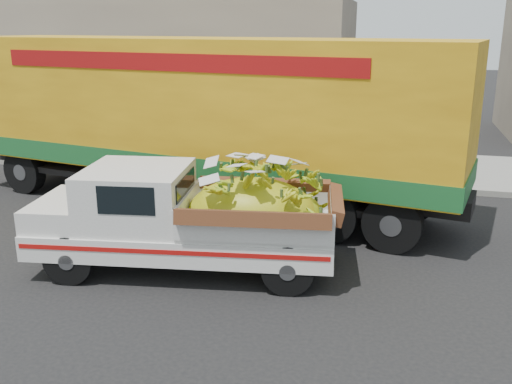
# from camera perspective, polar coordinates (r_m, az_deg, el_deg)

# --- Properties ---
(ground) EXTENTS (100.00, 100.00, 0.00)m
(ground) POSITION_cam_1_polar(r_m,az_deg,el_deg) (10.19, -4.42, -7.19)
(ground) COLOR black
(ground) RESTS_ON ground
(curb) EXTENTS (60.00, 0.25, 0.15)m
(curb) POSITION_cam_1_polar(r_m,az_deg,el_deg) (15.40, 2.31, 1.32)
(curb) COLOR gray
(curb) RESTS_ON ground
(sidewalk) EXTENTS (60.00, 4.00, 0.14)m
(sidewalk) POSITION_cam_1_polar(r_m,az_deg,el_deg) (17.40, 3.74, 3.04)
(sidewalk) COLOR gray
(sidewalk) RESTS_ON ground
(building_left) EXTENTS (18.00, 6.00, 5.00)m
(building_left) POSITION_cam_1_polar(r_m,az_deg,el_deg) (25.16, -12.17, 12.42)
(building_left) COLOR gray
(building_left) RESTS_ON ground
(pickup_truck) EXTENTS (5.27, 2.52, 1.78)m
(pickup_truck) POSITION_cam_1_polar(r_m,az_deg,el_deg) (9.65, -4.98, -2.51)
(pickup_truck) COLOR black
(pickup_truck) RESTS_ON ground
(semi_trailer) EXTENTS (12.08, 4.75, 3.80)m
(semi_trailer) POSITION_cam_1_polar(r_m,az_deg,el_deg) (13.02, -5.70, 7.69)
(semi_trailer) COLOR black
(semi_trailer) RESTS_ON ground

